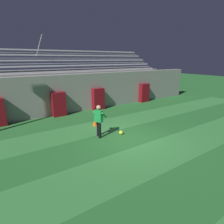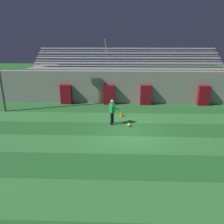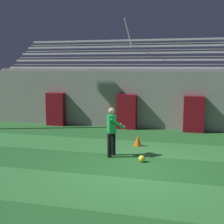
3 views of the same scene
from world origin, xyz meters
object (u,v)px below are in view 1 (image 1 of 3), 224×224
object	(u,v)px
padding_pillar_far_right	(144,93)
soccer_ball	(121,133)
traffic_cone	(95,122)
goalkeeper	(99,119)
padding_pillar_gate_right	(98,99)
padding_pillar_gate_left	(59,104)

from	to	relation	value
padding_pillar_far_right	soccer_ball	world-z (taller)	padding_pillar_far_right
padding_pillar_far_right	traffic_cone	world-z (taller)	padding_pillar_far_right
goalkeeper	soccer_ball	world-z (taller)	goalkeeper
padding_pillar_far_right	traffic_cone	distance (m)	7.68
goalkeeper	traffic_cone	xyz separation A→B (m)	(0.62, 1.56, -0.74)
padding_pillar_far_right	soccer_ball	size ratio (longest dim) A/B	7.61
padding_pillar_gate_right	goalkeeper	world-z (taller)	padding_pillar_gate_right
traffic_cone	padding_pillar_gate_left	bearing A→B (deg)	108.87
padding_pillar_far_right	padding_pillar_gate_left	bearing A→B (deg)	180.00
padding_pillar_gate_right	traffic_cone	world-z (taller)	padding_pillar_gate_right
goalkeeper	traffic_cone	world-z (taller)	goalkeeper
traffic_cone	padding_pillar_gate_right	bearing A→B (deg)	56.66
traffic_cone	soccer_ball	bearing A→B (deg)	-76.70
padding_pillar_gate_left	soccer_ball	size ratio (longest dim) A/B	7.61
soccer_ball	padding_pillar_gate_right	bearing A→B (deg)	72.58
padding_pillar_gate_right	soccer_ball	bearing A→B (deg)	-107.42
soccer_ball	traffic_cone	size ratio (longest dim) A/B	0.52
padding_pillar_gate_right	padding_pillar_gate_left	bearing A→B (deg)	180.00
padding_pillar_gate_left	traffic_cone	world-z (taller)	padding_pillar_gate_left
padding_pillar_far_right	soccer_ball	distance (m)	8.32
padding_pillar_gate_right	padding_pillar_far_right	size ratio (longest dim) A/B	1.00
padding_pillar_gate_left	goalkeeper	xyz separation A→B (m)	(0.45, -4.72, 0.12)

